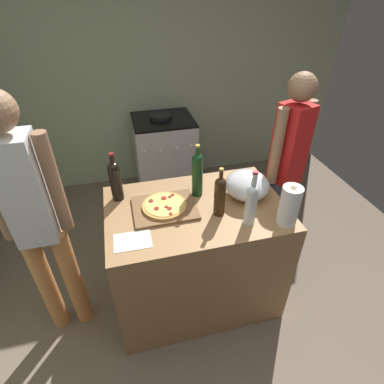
{
  "coord_description": "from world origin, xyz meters",
  "views": [
    {
      "loc": [
        -0.5,
        -0.73,
        2.09
      ],
      "look_at": [
        -0.09,
        0.86,
        0.93
      ],
      "focal_mm": 28.35,
      "sensor_mm": 36.0,
      "label": 1
    }
  ],
  "objects_px": {
    "paper_towel_roll": "(289,206)",
    "wine_bottle_dark": "(220,195)",
    "wine_bottle_amber": "(197,173)",
    "person_in_red": "(286,167)",
    "mixing_bowl": "(247,185)",
    "wine_bottle_clear": "(251,202)",
    "pizza": "(164,205)",
    "stove": "(165,156)",
    "person_in_stripes": "(35,217)",
    "wine_bottle_green": "(115,179)"
  },
  "relations": [
    {
      "from": "wine_bottle_dark",
      "to": "wine_bottle_clear",
      "type": "bearing_deg",
      "value": -40.57
    },
    {
      "from": "stove",
      "to": "person_in_red",
      "type": "distance_m",
      "value": 1.53
    },
    {
      "from": "wine_bottle_clear",
      "to": "person_in_red",
      "type": "bearing_deg",
      "value": 43.91
    },
    {
      "from": "wine_bottle_clear",
      "to": "person_in_stripes",
      "type": "height_order",
      "value": "person_in_stripes"
    },
    {
      "from": "wine_bottle_dark",
      "to": "person_in_red",
      "type": "height_order",
      "value": "person_in_red"
    },
    {
      "from": "wine_bottle_green",
      "to": "wine_bottle_clear",
      "type": "relative_size",
      "value": 0.94
    },
    {
      "from": "pizza",
      "to": "wine_bottle_clear",
      "type": "xyz_separation_m",
      "value": [
        0.47,
        -0.25,
        0.12
      ]
    },
    {
      "from": "mixing_bowl",
      "to": "person_in_stripes",
      "type": "height_order",
      "value": "person_in_stripes"
    },
    {
      "from": "wine_bottle_dark",
      "to": "wine_bottle_amber",
      "type": "xyz_separation_m",
      "value": [
        -0.08,
        0.24,
        0.03
      ]
    },
    {
      "from": "person_in_stripes",
      "to": "wine_bottle_green",
      "type": "bearing_deg",
      "value": 25.73
    },
    {
      "from": "paper_towel_roll",
      "to": "wine_bottle_dark",
      "type": "height_order",
      "value": "wine_bottle_dark"
    },
    {
      "from": "paper_towel_roll",
      "to": "wine_bottle_green",
      "type": "height_order",
      "value": "wine_bottle_green"
    },
    {
      "from": "wine_bottle_green",
      "to": "person_in_red",
      "type": "height_order",
      "value": "person_in_red"
    },
    {
      "from": "wine_bottle_clear",
      "to": "wine_bottle_green",
      "type": "bearing_deg",
      "value": 149.26
    },
    {
      "from": "wine_bottle_clear",
      "to": "person_in_red",
      "type": "relative_size",
      "value": 0.22
    },
    {
      "from": "paper_towel_roll",
      "to": "wine_bottle_amber",
      "type": "height_order",
      "value": "wine_bottle_amber"
    },
    {
      "from": "mixing_bowl",
      "to": "person_in_red",
      "type": "relative_size",
      "value": 0.18
    },
    {
      "from": "wine_bottle_dark",
      "to": "person_in_stripes",
      "type": "bearing_deg",
      "value": 174.77
    },
    {
      "from": "wine_bottle_dark",
      "to": "wine_bottle_green",
      "type": "bearing_deg",
      "value": 152.06
    },
    {
      "from": "wine_bottle_green",
      "to": "wine_bottle_amber",
      "type": "bearing_deg",
      "value": -9.11
    },
    {
      "from": "paper_towel_roll",
      "to": "person_in_stripes",
      "type": "relative_size",
      "value": 0.15
    },
    {
      "from": "pizza",
      "to": "person_in_red",
      "type": "height_order",
      "value": "person_in_red"
    },
    {
      "from": "mixing_bowl",
      "to": "wine_bottle_clear",
      "type": "bearing_deg",
      "value": -108.99
    },
    {
      "from": "paper_towel_roll",
      "to": "person_in_red",
      "type": "relative_size",
      "value": 0.16
    },
    {
      "from": "wine_bottle_amber",
      "to": "person_in_stripes",
      "type": "height_order",
      "value": "person_in_stripes"
    },
    {
      "from": "wine_bottle_clear",
      "to": "person_in_stripes",
      "type": "bearing_deg",
      "value": 169.52
    },
    {
      "from": "wine_bottle_amber",
      "to": "person_in_red",
      "type": "relative_size",
      "value": 0.23
    },
    {
      "from": "pizza",
      "to": "mixing_bowl",
      "type": "xyz_separation_m",
      "value": [
        0.56,
        0.01,
        0.06
      ]
    },
    {
      "from": "wine_bottle_clear",
      "to": "paper_towel_roll",
      "type": "bearing_deg",
      "value": -14.48
    },
    {
      "from": "mixing_bowl",
      "to": "paper_towel_roll",
      "type": "relative_size",
      "value": 1.14
    },
    {
      "from": "wine_bottle_green",
      "to": "wine_bottle_amber",
      "type": "height_order",
      "value": "wine_bottle_amber"
    },
    {
      "from": "wine_bottle_green",
      "to": "person_in_red",
      "type": "distance_m",
      "value": 1.27
    },
    {
      "from": "pizza",
      "to": "person_in_red",
      "type": "bearing_deg",
      "value": 13.83
    },
    {
      "from": "stove",
      "to": "person_in_stripes",
      "type": "height_order",
      "value": "person_in_stripes"
    },
    {
      "from": "mixing_bowl",
      "to": "wine_bottle_amber",
      "type": "bearing_deg",
      "value": 161.73
    },
    {
      "from": "person_in_red",
      "to": "wine_bottle_amber",
      "type": "bearing_deg",
      "value": -169.77
    },
    {
      "from": "wine_bottle_amber",
      "to": "wine_bottle_dark",
      "type": "bearing_deg",
      "value": -71.84
    },
    {
      "from": "mixing_bowl",
      "to": "stove",
      "type": "xyz_separation_m",
      "value": [
        -0.31,
        1.5,
        -0.52
      ]
    },
    {
      "from": "paper_towel_roll",
      "to": "wine_bottle_green",
      "type": "distance_m",
      "value": 1.09
    },
    {
      "from": "wine_bottle_amber",
      "to": "person_in_red",
      "type": "distance_m",
      "value": 0.76
    },
    {
      "from": "wine_bottle_amber",
      "to": "person_in_red",
      "type": "xyz_separation_m",
      "value": [
        0.74,
        0.13,
        -0.14
      ]
    },
    {
      "from": "paper_towel_roll",
      "to": "person_in_stripes",
      "type": "distance_m",
      "value": 1.46
    },
    {
      "from": "wine_bottle_amber",
      "to": "person_in_stripes",
      "type": "distance_m",
      "value": 1.0
    },
    {
      "from": "pizza",
      "to": "stove",
      "type": "height_order",
      "value": "stove"
    },
    {
      "from": "mixing_bowl",
      "to": "person_in_stripes",
      "type": "bearing_deg",
      "value": -178.49
    },
    {
      "from": "wine_bottle_clear",
      "to": "person_in_red",
      "type": "height_order",
      "value": "person_in_red"
    },
    {
      "from": "pizza",
      "to": "wine_bottle_dark",
      "type": "height_order",
      "value": "wine_bottle_dark"
    },
    {
      "from": "person_in_stripes",
      "to": "person_in_red",
      "type": "xyz_separation_m",
      "value": [
        1.73,
        0.27,
        -0.07
      ]
    },
    {
      "from": "paper_towel_roll",
      "to": "stove",
      "type": "relative_size",
      "value": 0.28
    },
    {
      "from": "wine_bottle_amber",
      "to": "stove",
      "type": "bearing_deg",
      "value": 89.97
    }
  ]
}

